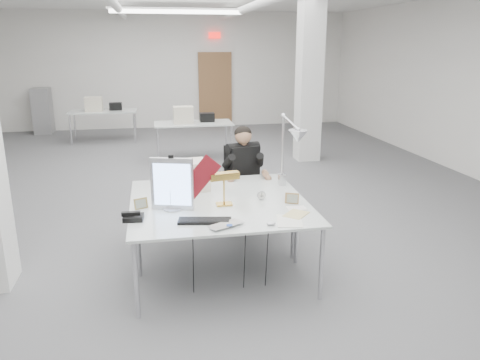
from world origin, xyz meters
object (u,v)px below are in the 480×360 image
Objects in this scene: bankers_lamp at (224,189)px; beige_monitor at (192,175)px; office_chair at (242,190)px; seated_person at (243,161)px; architect_lamp at (289,147)px; desk_phone at (133,218)px; laptop at (229,227)px; monitor at (172,184)px; desk_main at (225,217)px.

bankers_lamp reaches higher than beige_monitor.
office_chair is 1.41m from bankers_lamp.
seated_person is at bearing -102.90° from office_chair.
desk_phone is at bearing -175.04° from architect_lamp.
architect_lamp is (0.33, -0.89, 0.35)m from seated_person.
bankers_lamp is (0.05, 0.62, 0.16)m from laptop.
bankers_lamp is 0.65m from beige_monitor.
beige_monitor reaches higher than laptop.
office_chair is 1.07m from beige_monitor.
monitor is at bearing -120.79° from beige_monitor.
monitor is 1.51× the size of beige_monitor.
architect_lamp is at bearing 32.24° from monitor.
architect_lamp reaches higher than office_chair.
laptop is (0.46, -0.59, -0.25)m from monitor.
desk_main is 5.23× the size of beige_monitor.
office_chair is at bearing 47.96° from laptop.
monitor is at bearing 172.33° from bankers_lamp.
monitor reaches higher than desk_phone.
seated_person is 0.90× the size of architect_lamp.
seated_person is at bearing 32.02° from beige_monitor.
laptop is 0.92m from desk_phone.
bankers_lamp is at bearing 82.76° from desk_main.
architect_lamp is at bearing 21.78° from laptop.
beige_monitor is at bearing -151.27° from seated_person.
desk_main is 5.47× the size of laptop.
desk_phone is (-0.37, -0.23, -0.24)m from monitor.
architect_lamp is (0.81, 0.95, 0.49)m from laptop.
bankers_lamp is at bearing -171.31° from architect_lamp.
monitor is 0.52× the size of architect_lamp.
monitor is (-0.95, -1.30, 0.53)m from office_chair.
desk_phone is at bearing -144.70° from seated_person.
desk_phone is 0.52× the size of beige_monitor.
desk_phone is at bearing -143.76° from office_chair.
office_chair is at bearing 77.10° from seated_person.
architect_lamp is (1.65, 0.59, 0.48)m from desk_phone.
laptop is at bearing -145.11° from architect_lamp.
monitor reaches higher than desk_main.
desk_phone is (-0.85, 0.05, 0.04)m from desk_main.
office_chair reaches higher than laptop.
bankers_lamp is 1.00× the size of beige_monitor.
office_chair is at bearing 34.21° from beige_monitor.
beige_monitor is 0.35× the size of architect_lamp.
beige_monitor is at bearing 72.68° from laptop.
seated_person is at bearing 69.38° from monitor.
bankers_lamp reaches higher than desk_phone.
office_chair is 5.42× the size of desk_phone.
desk_phone is at bearing 128.80° from laptop.
beige_monitor is at bearing -149.08° from office_chair.
bankers_lamp reaches higher than laptop.
bankers_lamp reaches higher than desk_main.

